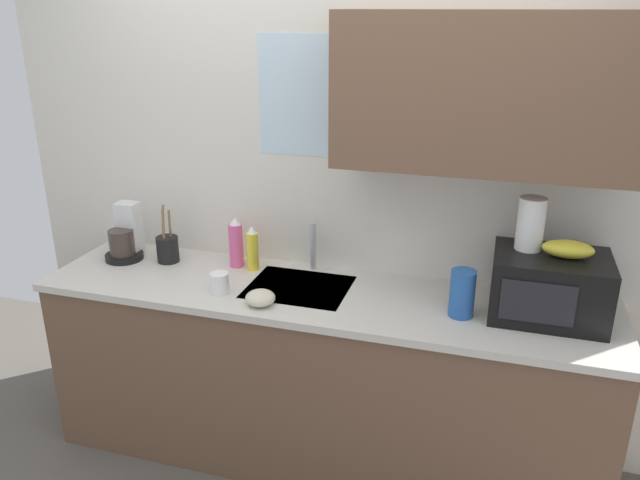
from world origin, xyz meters
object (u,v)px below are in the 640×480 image
(banana_bunch, at_px, (568,249))
(small_bowl, at_px, (260,298))
(dish_soap_bottle_pink, at_px, (236,243))
(coffee_maker, at_px, (126,238))
(dish_soap_bottle_yellow, at_px, (252,249))
(paper_towel_roll, at_px, (531,224))
(cereal_canister, at_px, (462,293))
(microwave, at_px, (549,286))
(mug_white, at_px, (220,283))
(utensil_crock, at_px, (168,248))

(banana_bunch, relative_size, small_bowl, 1.54)
(dish_soap_bottle_pink, bearing_deg, coffee_maker, -174.51)
(dish_soap_bottle_yellow, height_order, small_bowl, dish_soap_bottle_yellow)
(paper_towel_roll, relative_size, cereal_canister, 1.09)
(microwave, xyz_separation_m, mug_white, (-1.40, -0.19, -0.09))
(utensil_crock, xyz_separation_m, small_bowl, (0.63, -0.32, -0.04))
(cereal_canister, xyz_separation_m, small_bowl, (-0.84, -0.15, -0.07))
(dish_soap_bottle_yellow, height_order, utensil_crock, utensil_crock)
(utensil_crock, distance_m, small_bowl, 0.71)
(microwave, distance_m, mug_white, 1.41)
(cereal_canister, height_order, utensil_crock, utensil_crock)
(microwave, relative_size, mug_white, 4.84)
(paper_towel_roll, bearing_deg, mug_white, -169.52)
(coffee_maker, bearing_deg, microwave, -1.68)
(cereal_canister, relative_size, mug_white, 2.12)
(microwave, height_order, coffee_maker, coffee_maker)
(dish_soap_bottle_pink, bearing_deg, mug_white, -80.25)
(banana_bunch, height_order, small_bowl, banana_bunch)
(microwave, bearing_deg, paper_towel_roll, 152.62)
(mug_white, bearing_deg, small_bowl, -15.26)
(banana_bunch, bearing_deg, dish_soap_bottle_pink, 175.62)
(microwave, relative_size, small_bowl, 3.54)
(paper_towel_roll, relative_size, dish_soap_bottle_pink, 0.87)
(microwave, bearing_deg, utensil_crock, 177.74)
(banana_bunch, relative_size, dish_soap_bottle_pink, 0.79)
(paper_towel_roll, relative_size, utensil_crock, 0.74)
(dish_soap_bottle_pink, bearing_deg, paper_towel_roll, -2.75)
(coffee_maker, relative_size, small_bowl, 2.15)
(banana_bunch, xyz_separation_m, utensil_crock, (-1.86, 0.07, -0.23))
(banana_bunch, height_order, mug_white, banana_bunch)
(cereal_canister, bearing_deg, paper_towel_roll, 32.01)
(cereal_canister, bearing_deg, small_bowl, -169.84)
(utensil_crock, bearing_deg, cereal_canister, -6.60)
(microwave, height_order, paper_towel_roll, paper_towel_roll)
(coffee_maker, bearing_deg, dish_soap_bottle_yellow, 3.47)
(banana_bunch, bearing_deg, paper_towel_roll, 161.57)
(banana_bunch, height_order, dish_soap_bottle_yellow, banana_bunch)
(paper_towel_roll, xyz_separation_m, cereal_canister, (-0.24, -0.15, -0.28))
(cereal_canister, bearing_deg, mug_white, -175.13)
(coffee_maker, distance_m, small_bowl, 0.92)
(microwave, xyz_separation_m, banana_bunch, (0.05, 0.00, 0.17))
(microwave, xyz_separation_m, paper_towel_roll, (-0.10, 0.05, 0.24))
(banana_bunch, distance_m, utensil_crock, 1.87)
(mug_white, bearing_deg, coffee_maker, 158.79)
(dish_soap_bottle_pink, relative_size, mug_white, 2.67)
(cereal_canister, height_order, small_bowl, cereal_canister)
(dish_soap_bottle_yellow, distance_m, small_bowl, 0.40)
(banana_bunch, distance_m, dish_soap_bottle_yellow, 1.42)
(banana_bunch, xyz_separation_m, dish_soap_bottle_pink, (-1.50, 0.11, -0.19))
(coffee_maker, relative_size, dish_soap_bottle_pink, 1.10)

